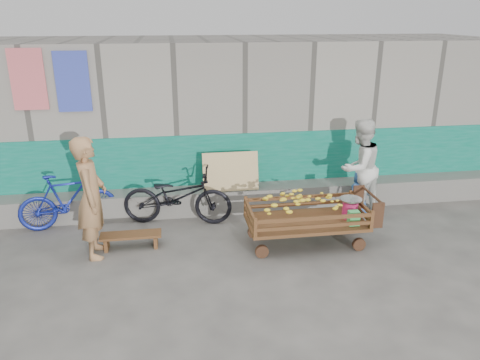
{
  "coord_description": "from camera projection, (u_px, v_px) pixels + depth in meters",
  "views": [
    {
      "loc": [
        -0.74,
        -5.64,
        3.48
      ],
      "look_at": [
        0.31,
        1.2,
        1.0
      ],
      "focal_mm": 35.0,
      "sensor_mm": 36.0,
      "label": 1
    }
  ],
  "objects": [
    {
      "name": "bicycle_blue",
      "position": [
        68.0,
        201.0,
        7.92
      ],
      "size": [
        1.66,
        0.78,
        0.96
      ],
      "primitive_type": "imported",
      "rotation": [
        0.0,
        0.0,
        1.78
      ],
      "color": "#182697",
      "rests_on": "ground"
    },
    {
      "name": "vendor_man",
      "position": [
        91.0,
        198.0,
        6.85
      ],
      "size": [
        0.46,
        0.69,
        1.85
      ],
      "primitive_type": "imported",
      "rotation": [
        0.0,
        0.0,
        1.6
      ],
      "color": "#AD7C4F",
      "rests_on": "ground"
    },
    {
      "name": "bench",
      "position": [
        131.0,
        237.0,
        7.3
      ],
      "size": [
        0.94,
        0.28,
        0.24
      ],
      "color": "#513516",
      "rests_on": "ground"
    },
    {
      "name": "banana_cart",
      "position": [
        304.0,
        210.0,
        7.27
      ],
      "size": [
        2.01,
        0.92,
        0.86
      ],
      "color": "#513516",
      "rests_on": "ground"
    },
    {
      "name": "child",
      "position": [
        359.0,
        193.0,
        8.39
      ],
      "size": [
        0.48,
        0.39,
        0.86
      ],
      "primitive_type": "imported",
      "rotation": [
        0.0,
        0.0,
        3.43
      ],
      "color": "#315899",
      "rests_on": "ground"
    },
    {
      "name": "ground",
      "position": [
        231.0,
        277.0,
        6.53
      ],
      "size": [
        80.0,
        80.0,
        0.0
      ],
      "primitive_type": "plane",
      "color": "#4D4A46",
      "rests_on": "ground"
    },
    {
      "name": "woman",
      "position": [
        359.0,
        167.0,
        8.33
      ],
      "size": [
        1.07,
        0.99,
        1.76
      ],
      "primitive_type": "imported",
      "rotation": [
        0.0,
        0.0,
        3.64
      ],
      "color": "white",
      "rests_on": "ground"
    },
    {
      "name": "bicycle_dark",
      "position": [
        177.0,
        196.0,
        8.06
      ],
      "size": [
        1.97,
        1.0,
        0.99
      ],
      "primitive_type": "imported",
      "rotation": [
        0.0,
        0.0,
        1.38
      ],
      "color": "black",
      "rests_on": "ground"
    },
    {
      "name": "building_wall",
      "position": [
        205.0,
        115.0,
        9.8
      ],
      "size": [
        12.0,
        3.5,
        3.0
      ],
      "color": "gray",
      "rests_on": "ground"
    }
  ]
}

